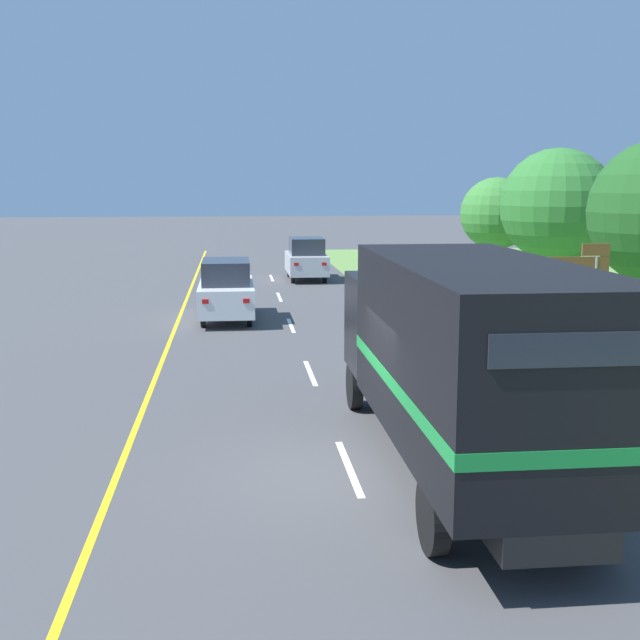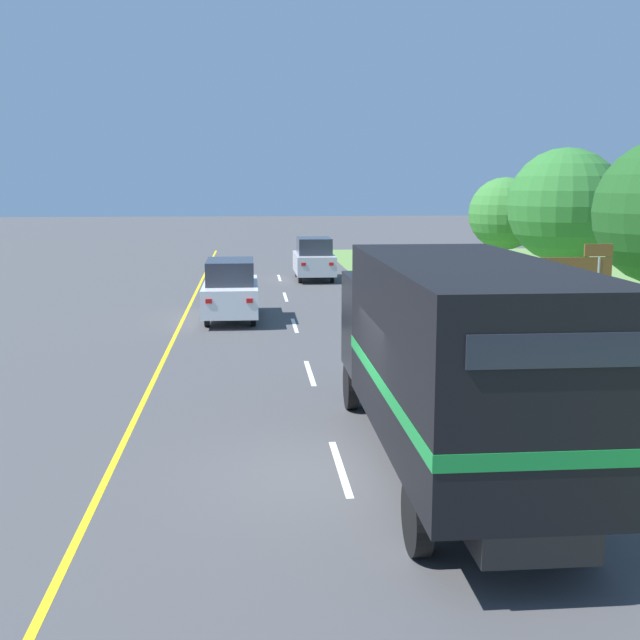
{
  "view_description": "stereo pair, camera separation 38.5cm",
  "coord_description": "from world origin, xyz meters",
  "views": [
    {
      "loc": [
        -1.8,
        -12.04,
        4.56
      ],
      "look_at": [
        0.3,
        7.44,
        1.2
      ],
      "focal_mm": 45.0,
      "sensor_mm": 36.0,
      "label": 1
    },
    {
      "loc": [
        -1.41,
        -12.07,
        4.56
      ],
      "look_at": [
        0.3,
        7.44,
        1.2
      ],
      "focal_mm": 45.0,
      "sensor_mm": 36.0,
      "label": 2
    }
  ],
  "objects": [
    {
      "name": "ground_plane",
      "position": [
        0.0,
        0.0,
        0.0
      ],
      "size": [
        200.0,
        200.0,
        0.0
      ],
      "primitive_type": "plane",
      "color": "#444447"
    },
    {
      "name": "edge_line_yellow",
      "position": [
        -3.7,
        12.95,
        0.0
      ],
      "size": [
        0.12,
        60.0,
        0.01
      ],
      "primitive_type": "cube",
      "color": "yellow",
      "rests_on": "ground"
    },
    {
      "name": "centre_dash_near",
      "position": [
        0.0,
        0.25,
        0.0
      ],
      "size": [
        0.12,
        2.6,
        0.01
      ],
      "primitive_type": "cube",
      "color": "white",
      "rests_on": "ground"
    },
    {
      "name": "centre_dash_mid_a",
      "position": [
        0.0,
        6.85,
        0.0
      ],
      "size": [
        0.12,
        2.6,
        0.01
      ],
      "primitive_type": "cube",
      "color": "white",
      "rests_on": "ground"
    },
    {
      "name": "centre_dash_mid_b",
      "position": [
        0.0,
        13.45,
        0.0
      ],
      "size": [
        0.12,
        2.6,
        0.01
      ],
      "primitive_type": "cube",
      "color": "white",
      "rests_on": "ground"
    },
    {
      "name": "centre_dash_far",
      "position": [
        0.0,
        20.05,
        0.0
      ],
      "size": [
        0.12,
        2.6,
        0.01
      ],
      "primitive_type": "cube",
      "color": "white",
      "rests_on": "ground"
    },
    {
      "name": "centre_dash_farthest",
      "position": [
        0.0,
        26.65,
        0.0
      ],
      "size": [
        0.12,
        2.6,
        0.01
      ],
      "primitive_type": "cube",
      "color": "white",
      "rests_on": "ground"
    },
    {
      "name": "horse_trailer_truck",
      "position": [
        1.65,
        -0.27,
        1.95
      ],
      "size": [
        2.46,
        8.76,
        3.46
      ],
      "color": "black",
      "rests_on": "ground"
    },
    {
      "name": "lead_car_white",
      "position": [
        -2.07,
        14.83,
        1.01
      ],
      "size": [
        1.8,
        4.53,
        2.03
      ],
      "color": "black",
      "rests_on": "ground"
    },
    {
      "name": "lead_car_silver_ahead",
      "position": [
        1.62,
        25.79,
        1.0
      ],
      "size": [
        1.8,
        4.03,
        2.0
      ],
      "color": "black",
      "rests_on": "ground"
    },
    {
      "name": "highway_sign",
      "position": [
        6.78,
        7.83,
        1.91
      ],
      "size": [
        2.34,
        0.09,
        3.01
      ],
      "color": "#9E9EA3",
      "rests_on": "ground"
    },
    {
      "name": "roadside_tree_mid",
      "position": [
        11.36,
        19.73,
        3.65
      ],
      "size": [
        4.63,
        4.63,
        5.97
      ],
      "color": "brown",
      "rests_on": "ground"
    },
    {
      "name": "roadside_tree_far",
      "position": [
        10.63,
        25.16,
        3.11
      ],
      "size": [
        3.41,
        3.41,
        4.83
      ],
      "color": "brown",
      "rests_on": "ground"
    }
  ]
}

